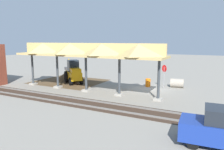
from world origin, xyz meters
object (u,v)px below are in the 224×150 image
object	(u,v)px
stop_sign	(164,71)
concrete_pipe	(177,83)
backhoe	(73,73)
traffic_barrel	(148,83)

from	to	relation	value
stop_sign	concrete_pipe	world-z (taller)	stop_sign
backhoe	concrete_pipe	size ratio (longest dim) A/B	3.11
traffic_barrel	backhoe	bearing A→B (deg)	13.32
concrete_pipe	traffic_barrel	bearing A→B (deg)	20.40
concrete_pipe	traffic_barrel	world-z (taller)	concrete_pipe
stop_sign	backhoe	distance (m)	10.76
stop_sign	concrete_pipe	bearing A→B (deg)	-135.39
backhoe	traffic_barrel	world-z (taller)	backhoe
stop_sign	traffic_barrel	size ratio (longest dim) A/B	2.84
stop_sign	concrete_pipe	size ratio (longest dim) A/B	1.69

